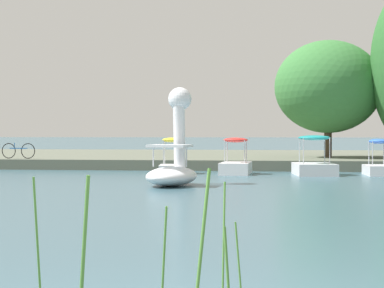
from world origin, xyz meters
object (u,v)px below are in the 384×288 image
object	(u,v)px
pedal_boat_teal	(314,164)
bicycle_parked	(18,151)
swan_boat	(174,158)
pedal_boat_blue	(378,165)
pedal_boat_red	(236,164)
tree_broadleaf_right	(328,87)
pedal_boat_yellow	(172,163)

from	to	relation	value
pedal_boat_teal	bicycle_parked	world-z (taller)	pedal_boat_teal
swan_boat	pedal_boat_blue	size ratio (longest dim) A/B	1.68
pedal_boat_red	tree_broadleaf_right	size ratio (longest dim) A/B	0.35
tree_broadleaf_right	bicycle_parked	bearing A→B (deg)	-166.80
swan_boat	pedal_boat_blue	distance (m)	9.67
pedal_boat_blue	bicycle_parked	distance (m)	16.62
swan_boat	bicycle_parked	world-z (taller)	swan_boat
pedal_boat_red	tree_broadleaf_right	bearing A→B (deg)	58.46
pedal_boat_yellow	bicycle_parked	size ratio (longest dim) A/B	1.08
pedal_boat_yellow	bicycle_parked	bearing A→B (deg)	157.71
pedal_boat_yellow	pedal_boat_teal	bearing A→B (deg)	-2.29
pedal_boat_red	bicycle_parked	xyz separation A→B (m)	(-10.58, 3.31, 0.43)
pedal_boat_blue	pedal_boat_teal	size ratio (longest dim) A/B	0.75
tree_broadleaf_right	pedal_boat_yellow	bearing A→B (deg)	-135.42
pedal_boat_yellow	tree_broadleaf_right	size ratio (longest dim) A/B	0.29
bicycle_parked	tree_broadleaf_right	bearing A→B (deg)	13.20
swan_boat	pedal_boat_blue	bearing A→B (deg)	41.18
swan_boat	pedal_boat_yellow	size ratio (longest dim) A/B	1.70
swan_boat	tree_broadleaf_right	xyz separation A→B (m)	(5.72, 13.11, 3.11)
pedal_boat_red	bicycle_parked	distance (m)	11.10
swan_boat	pedal_boat_red	distance (m)	6.55
pedal_boat_blue	pedal_boat_teal	bearing A→B (deg)	-175.68
swan_boat	pedal_boat_yellow	distance (m)	6.51
pedal_boat_blue	bicycle_parked	size ratio (longest dim) A/B	1.09
pedal_boat_teal	tree_broadleaf_right	xyz separation A→B (m)	(0.98, 6.94, 3.53)
swan_boat	pedal_boat_red	xyz separation A→B (m)	(1.57, 6.34, -0.46)
pedal_boat_red	pedal_boat_yellow	bearing A→B (deg)	178.78
swan_boat	pedal_boat_red	size ratio (longest dim) A/B	1.43
pedal_boat_yellow	bicycle_parked	world-z (taller)	pedal_boat_yellow
pedal_boat_blue	tree_broadleaf_right	distance (m)	7.80
swan_boat	pedal_boat_red	bearing A→B (deg)	76.10
pedal_boat_teal	bicycle_parked	bearing A→B (deg)	165.79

